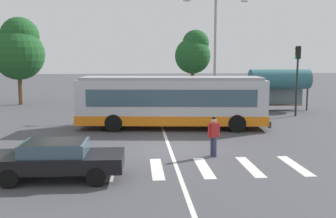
# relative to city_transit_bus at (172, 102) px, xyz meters

# --- Properties ---
(ground_plane) EXTENTS (160.00, 160.00, 0.00)m
(ground_plane) POSITION_rel_city_transit_bus_xyz_m (-0.50, -5.10, -1.59)
(ground_plane) COLOR #47474C
(city_transit_bus) EXTENTS (11.29, 3.63, 3.06)m
(city_transit_bus) POSITION_rel_city_transit_bus_xyz_m (0.00, 0.00, 0.00)
(city_transit_bus) COLOR black
(city_transit_bus) RESTS_ON ground_plane
(pedestrian_crossing_street) EXTENTS (0.54, 0.39, 1.72)m
(pedestrian_crossing_street) POSITION_rel_city_transit_bus_xyz_m (1.19, -6.67, -0.62)
(pedestrian_crossing_street) COLOR #333856
(pedestrian_crossing_street) RESTS_ON ground_plane
(foreground_sedan) EXTENTS (4.54, 1.95, 1.35)m
(foreground_sedan) POSITION_rel_city_transit_bus_xyz_m (-4.82, -9.31, -0.82)
(foreground_sedan) COLOR black
(foreground_sedan) RESTS_ON ground_plane
(parked_car_teal) EXTENTS (1.95, 4.54, 1.35)m
(parked_car_teal) POSITION_rel_city_transit_bus_xyz_m (-4.55, 9.95, -0.82)
(parked_car_teal) COLOR black
(parked_car_teal) RESTS_ON ground_plane
(parked_car_blue) EXTENTS (2.02, 4.57, 1.35)m
(parked_car_blue) POSITION_rel_city_transit_bus_xyz_m (-1.82, 10.58, -0.82)
(parked_car_blue) COLOR black
(parked_car_blue) RESTS_ON ground_plane
(parked_car_white) EXTENTS (1.96, 4.55, 1.35)m
(parked_car_white) POSITION_rel_city_transit_bus_xyz_m (1.14, 10.63, -0.82)
(parked_car_white) COLOR black
(parked_car_white) RESTS_ON ground_plane
(parked_car_black) EXTENTS (1.91, 4.52, 1.35)m
(parked_car_black) POSITION_rel_city_transit_bus_xyz_m (3.55, 10.62, -0.82)
(parked_car_black) COLOR black
(parked_car_black) RESTS_ON ground_plane
(parked_car_charcoal) EXTENTS (1.93, 4.53, 1.35)m
(parked_car_charcoal) POSITION_rel_city_transit_bus_xyz_m (6.51, 10.12, -0.82)
(parked_car_charcoal) COLOR black
(parked_car_charcoal) RESTS_ON ground_plane
(traffic_light_far_corner) EXTENTS (0.33, 0.32, 4.96)m
(traffic_light_far_corner) POSITION_rel_city_transit_bus_xyz_m (9.28, 4.02, 1.73)
(traffic_light_far_corner) COLOR #28282B
(traffic_light_far_corner) RESTS_ON ground_plane
(bus_stop_shelter) EXTENTS (4.72, 1.54, 3.25)m
(bus_stop_shelter) POSITION_rel_city_transit_bus_xyz_m (9.09, 6.86, 0.83)
(bus_stop_shelter) COLOR #28282B
(bus_stop_shelter) RESTS_ON ground_plane
(twin_arm_street_lamp) EXTENTS (4.99, 0.32, 8.67)m
(twin_arm_street_lamp) POSITION_rel_city_transit_bus_xyz_m (3.92, 6.75, 3.81)
(twin_arm_street_lamp) COLOR #939399
(twin_arm_street_lamp) RESTS_ON ground_plane
(background_tree_left) EXTENTS (4.47, 4.47, 7.67)m
(background_tree_left) POSITION_rel_city_transit_bus_xyz_m (-12.30, 12.58, 3.30)
(background_tree_left) COLOR brown
(background_tree_left) RESTS_ON ground_plane
(background_tree_right) EXTENTS (3.58, 3.58, 6.91)m
(background_tree_right) POSITION_rel_city_transit_bus_xyz_m (3.67, 16.24, 3.08)
(background_tree_right) COLOR brown
(background_tree_right) RESTS_ON ground_plane
(crosswalk_painted_stripes) EXTENTS (7.67, 2.85, 0.01)m
(crosswalk_painted_stripes) POSITION_rel_city_transit_bus_xyz_m (0.49, -8.32, -1.58)
(crosswalk_painted_stripes) COLOR silver
(crosswalk_painted_stripes) RESTS_ON ground_plane
(lane_center_line) EXTENTS (0.16, 24.00, 0.01)m
(lane_center_line) POSITION_rel_city_transit_bus_xyz_m (-0.56, -3.10, -1.58)
(lane_center_line) COLOR silver
(lane_center_line) RESTS_ON ground_plane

